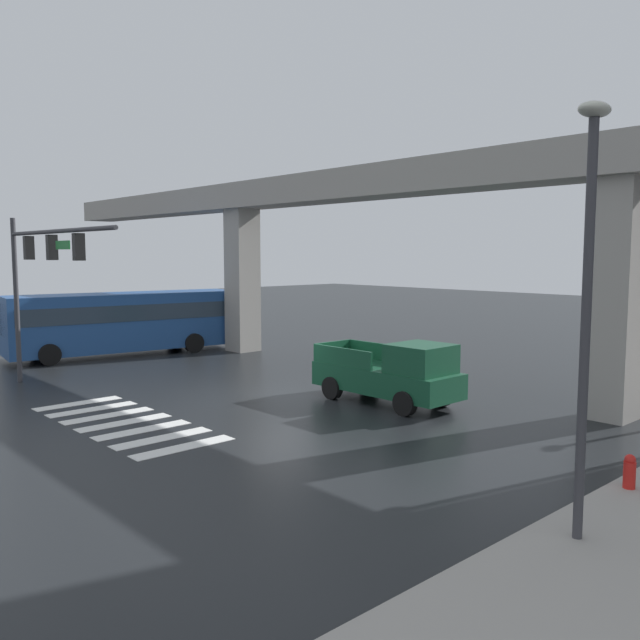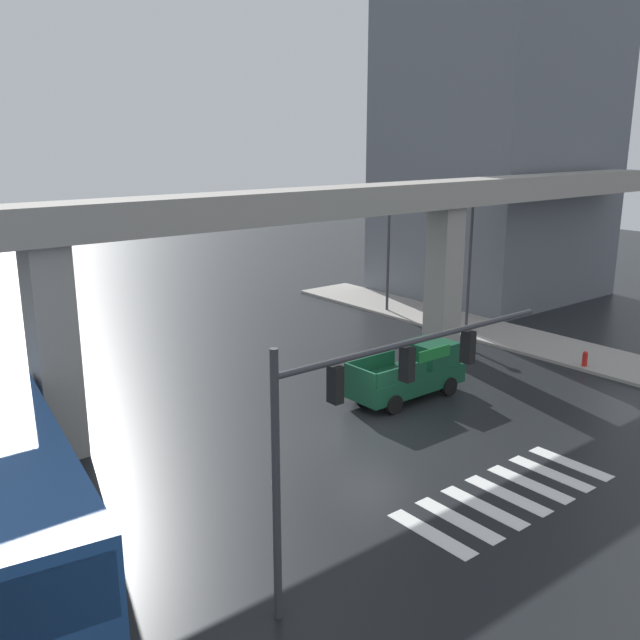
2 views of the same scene
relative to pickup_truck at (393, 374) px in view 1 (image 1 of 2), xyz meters
name	(u,v)px [view 1 (image 1 of 2)]	position (x,y,z in m)	size (l,w,h in m)	color
ground_plane	(278,394)	(-3.67, -1.80, -0.99)	(120.00, 120.00, 0.00)	black
crosswalk_stripes	(124,423)	(-3.67, -7.52, -0.98)	(7.15, 2.80, 0.01)	silver
elevated_overpass	(381,200)	(-3.67, 3.38, 5.98)	(51.80, 1.91, 8.26)	#9E9991
pickup_truck	(393,374)	(0.00, 0.00, 0.00)	(5.11, 2.10, 2.08)	#14472D
city_bus	(125,319)	(-15.70, -1.58, 0.73)	(4.03, 11.05, 2.99)	#234C8C
traffic_signal_mast	(40,263)	(-9.41, -7.68, 3.57)	(8.69, 0.32, 6.20)	#38383D
street_lamp_near_corner	(588,274)	(9.00, -5.60, 3.57)	(0.44, 0.70, 7.24)	#38383D
fire_hydrant	(629,475)	(8.60, -2.58, -0.56)	(0.24, 0.24, 0.85)	red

